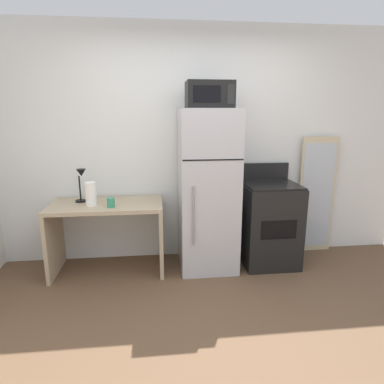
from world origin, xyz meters
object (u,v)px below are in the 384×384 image
(refrigerator, at_px, (208,191))
(desk, at_px, (107,224))
(microwave, at_px, (209,95))
(leaning_mirror, at_px, (316,195))
(paper_towel_roll, at_px, (91,194))
(coffee_mug, at_px, (111,202))
(oven_range, at_px, (269,223))
(desk_lamp, at_px, (81,180))

(refrigerator, bearing_deg, desk, 179.68)
(refrigerator, bearing_deg, microwave, -89.68)
(desk, height_order, leaning_mirror, leaning_mirror)
(desk, relative_size, microwave, 2.52)
(paper_towel_roll, relative_size, coffee_mug, 2.53)
(refrigerator, relative_size, oven_range, 1.55)
(coffee_mug, height_order, microwave, microwave)
(paper_towel_roll, height_order, microwave, microwave)
(desk_lamp, distance_m, coffee_mug, 0.44)
(desk, bearing_deg, oven_range, 0.09)
(paper_towel_roll, distance_m, coffee_mug, 0.24)
(paper_towel_roll, xyz_separation_m, coffee_mug, (0.21, -0.09, -0.07))
(desk, height_order, microwave, microwave)
(desk_lamp, distance_m, microwave, 1.58)
(oven_range, xyz_separation_m, leaning_mirror, (0.67, 0.26, 0.23))
(leaning_mirror, bearing_deg, paper_towel_roll, -173.02)
(coffee_mug, height_order, refrigerator, refrigerator)
(coffee_mug, bearing_deg, microwave, 6.96)
(oven_range, bearing_deg, desk_lamp, 177.82)
(refrigerator, relative_size, leaning_mirror, 1.22)
(paper_towel_roll, bearing_deg, desk, 22.66)
(desk, bearing_deg, desk_lamp, 162.46)
(microwave, bearing_deg, leaning_mirror, 11.81)
(desk, relative_size, refrigerator, 0.68)
(desk_lamp, bearing_deg, desk, -17.54)
(paper_towel_roll, bearing_deg, desk_lamp, 130.45)
(desk_lamp, xyz_separation_m, refrigerator, (1.32, -0.09, -0.14))
(refrigerator, bearing_deg, desk_lamp, 176.30)
(desk_lamp, distance_m, oven_range, 2.09)
(desk_lamp, relative_size, paper_towel_roll, 1.47)
(desk, xyz_separation_m, desk_lamp, (-0.25, 0.08, 0.47))
(desk_lamp, relative_size, oven_range, 0.32)
(paper_towel_roll, height_order, oven_range, oven_range)
(coffee_mug, xyz_separation_m, microwave, (1.00, 0.12, 1.04))
(paper_towel_roll, xyz_separation_m, refrigerator, (1.21, 0.05, -0.01))
(coffee_mug, relative_size, refrigerator, 0.06)
(oven_range, bearing_deg, paper_towel_roll, -178.21)
(coffee_mug, relative_size, leaning_mirror, 0.07)
(desk, xyz_separation_m, coffee_mug, (0.07, -0.15, 0.27))
(oven_range, bearing_deg, desk, -179.91)
(desk, height_order, oven_range, oven_range)
(leaning_mirror, bearing_deg, refrigerator, -169.05)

